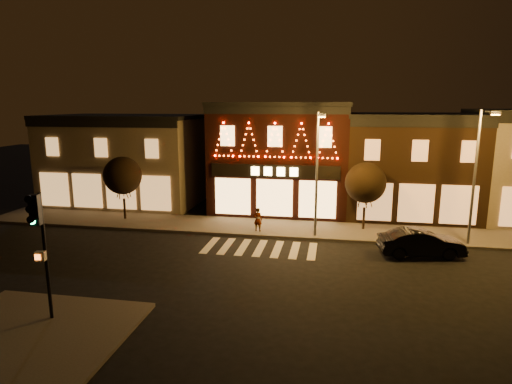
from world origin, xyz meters
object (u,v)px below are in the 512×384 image
(traffic_signal_near, at_px, (40,232))
(pedestrian, at_px, (258,219))
(streetlamp_mid, at_px, (317,165))
(dark_sedan, at_px, (421,243))

(traffic_signal_near, relative_size, pedestrian, 3.19)
(pedestrian, bearing_deg, streetlamp_mid, -178.09)
(traffic_signal_near, bearing_deg, pedestrian, 52.94)
(streetlamp_mid, xyz_separation_m, pedestrian, (-3.70, 0.49, -3.67))
(traffic_signal_near, height_order, streetlamp_mid, streetlamp_mid)
(traffic_signal_near, bearing_deg, dark_sedan, 21.22)
(dark_sedan, bearing_deg, streetlamp_mid, 61.65)
(traffic_signal_near, distance_m, pedestrian, 14.38)
(traffic_signal_near, xyz_separation_m, pedestrian, (5.80, 12.88, -2.68))
(dark_sedan, height_order, pedestrian, pedestrian)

